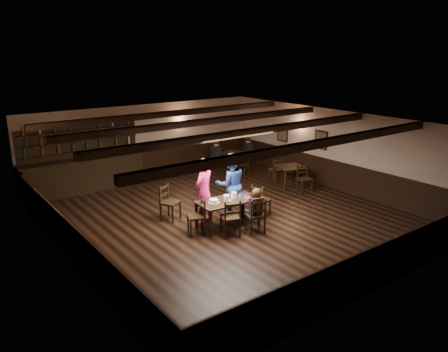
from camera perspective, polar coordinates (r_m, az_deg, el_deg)
ground at (r=12.60m, az=0.27°, el=-5.25°), size 10.00×10.00×0.00m
room_shell at (r=12.10m, az=0.20°, el=2.52°), size 9.02×10.02×2.71m
dining_table at (r=11.68m, az=0.54°, el=-3.46°), size 1.71×0.90×0.75m
chair_near_left at (r=11.08m, az=0.97°, el=-5.17°), size 0.58×0.57×0.98m
chair_near_right at (r=11.28m, az=4.29°, el=-4.88°), size 0.55×0.54×0.96m
chair_end_left at (r=11.27m, az=-3.23°, el=-4.84°), size 0.57×0.58×0.97m
chair_end_right at (r=12.42m, az=4.65°, el=-2.89°), size 0.50×0.52×0.95m
chair_far_pushed at (r=12.28m, az=-7.40°, el=-3.00°), size 0.64×0.63×1.03m
woman_pink at (r=11.81m, az=-2.64°, el=-2.01°), size 0.79×0.65×1.84m
man_blue at (r=12.41m, az=0.86°, el=-1.11°), size 1.07×0.95×1.83m
seated_person at (r=11.25m, az=4.20°, el=-3.59°), size 0.32×0.48×0.78m
cake at (r=11.43m, az=-1.33°, el=-3.31°), size 0.30×0.30×0.09m
plate_stack_a at (r=11.56m, az=0.36°, el=-2.88°), size 0.17×0.17×0.16m
plate_stack_b at (r=11.75m, az=1.33°, el=-2.51°), size 0.15×0.15×0.17m
tea_light at (r=11.78m, az=0.69°, el=-2.80°), size 0.05×0.05×0.06m
salt_shaker at (r=11.74m, az=2.06°, el=-2.74°), size 0.04×0.04×0.09m
pepper_shaker at (r=11.79m, az=2.48°, el=-2.67°), size 0.04×0.04×0.09m
drink_glass at (r=11.94m, az=1.48°, el=-2.40°), size 0.06×0.06×0.10m
menu_red at (r=11.84m, az=3.03°, el=-2.81°), size 0.33×0.28×0.00m
menu_blue at (r=12.02m, az=2.32°, el=-2.51°), size 0.37×0.29×0.00m
bar_counter at (r=15.33m, az=-17.82°, el=0.77°), size 4.18×0.70×2.20m
back_table_a at (r=15.16m, az=8.60°, el=0.92°), size 1.07×1.07×0.75m
back_table_b at (r=17.01m, az=1.14°, el=2.78°), size 1.04×1.04×0.75m
bg_patron_left at (r=16.72m, az=-1.00°, el=3.34°), size 0.29×0.42×0.82m
bg_patron_right at (r=17.44m, az=3.16°, el=3.82°), size 0.32×0.43×0.79m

